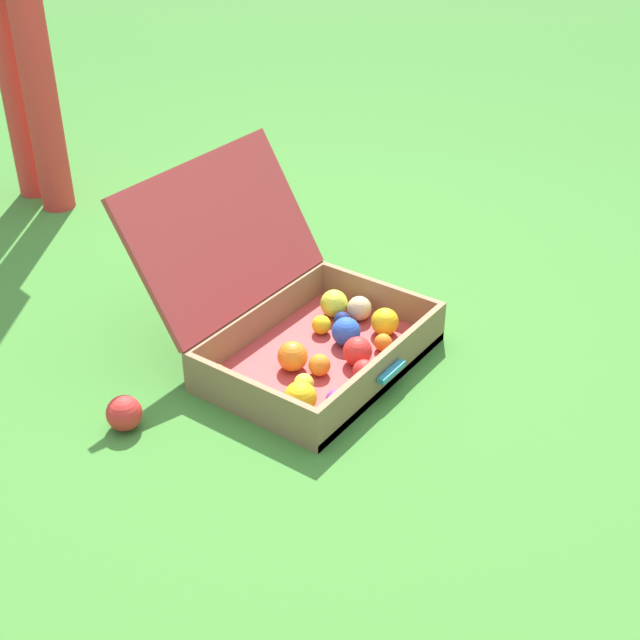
% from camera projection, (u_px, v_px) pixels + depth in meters
% --- Properties ---
extents(ground_plane, '(16.00, 16.00, 0.00)m').
position_uv_depth(ground_plane, '(305.00, 350.00, 2.49)').
color(ground_plane, '#3D7A2D').
extents(open_suitcase, '(0.62, 0.69, 0.50)m').
position_uv_depth(open_suitcase, '(299.00, 322.00, 2.41)').
color(open_suitcase, '#B23838').
rests_on(open_suitcase, ground).
extents(stray_ball_on_grass, '(0.09, 0.09, 0.09)m').
position_uv_depth(stray_ball_on_grass, '(124.00, 413.00, 2.17)').
color(stray_ball_on_grass, red).
rests_on(stray_ball_on_grass, ground).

